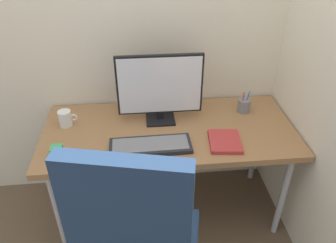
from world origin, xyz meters
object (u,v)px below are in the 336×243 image
keyboard (150,146)px  coffee_mug (66,118)px  monitor (160,87)px  mouse (83,154)px  notebook (225,141)px  desk_clamp_accessory (57,152)px  pen_holder (244,105)px

keyboard → coffee_mug: (-0.51, 0.27, 0.04)m
monitor → coffee_mug: 0.61m
mouse → coffee_mug: 0.35m
monitor → coffee_mug: bearing=-179.2°
mouse → coffee_mug: (-0.14, 0.32, 0.03)m
notebook → desk_clamp_accessory: desk_clamp_accessory is taller
monitor → desk_clamp_accessory: bearing=-152.3°
mouse → pen_holder: pen_holder is taller
keyboard → mouse: 0.37m
monitor → notebook: (0.35, -0.28, -0.22)m
keyboard → mouse: mouse is taller
coffee_mug → desk_clamp_accessory: size_ratio=1.80×
pen_holder → coffee_mug: size_ratio=1.42×
keyboard → mouse: size_ratio=5.72×
pen_holder → coffee_mug: (-1.14, -0.06, 0.00)m
mouse → coffee_mug: coffee_mug is taller
notebook → coffee_mug: coffee_mug is taller
notebook → desk_clamp_accessory: size_ratio=3.41×
mouse → pen_holder: bearing=16.9°
notebook → mouse: bearing=-170.9°
notebook → coffee_mug: 0.97m
monitor → pen_holder: bearing=5.0°
monitor → keyboard: (-0.08, -0.28, -0.22)m
desk_clamp_accessory → mouse: bearing=-8.8°
monitor → notebook: bearing=-38.8°
desk_clamp_accessory → monitor: bearing=27.7°
pen_holder → notebook: size_ratio=0.75×
desk_clamp_accessory → keyboard: bearing=2.7°
keyboard → pen_holder: pen_holder is taller
notebook → desk_clamp_accessory: 0.94m
mouse → desk_clamp_accessory: (-0.14, 0.02, 0.01)m
mouse → desk_clamp_accessory: desk_clamp_accessory is taller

